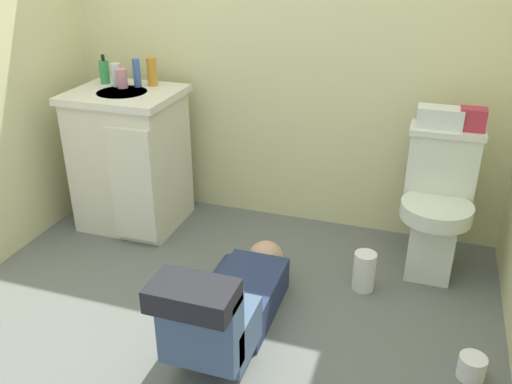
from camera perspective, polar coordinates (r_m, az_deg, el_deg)
name	(u,v)px	position (r m, az deg, el deg)	size (l,w,h in m)	color
ground_plane	(225,306)	(2.72, -3.28, -11.82)	(3.06, 2.92, 0.04)	slate
wall_back	(285,17)	(3.14, 3.08, 17.72)	(2.72, 0.08, 2.40)	beige
toilet	(437,204)	(2.94, 18.31, -1.24)	(0.36, 0.46, 0.75)	silver
vanity_cabinet	(131,158)	(3.31, -12.91, 3.47)	(0.60, 0.53, 0.82)	beige
faucet	(135,76)	(3.29, -12.46, 11.69)	(0.02, 0.02, 0.10)	silver
person_plumber	(230,304)	(2.41, -2.77, -11.57)	(0.39, 1.06, 0.52)	navy
tissue_box	(440,117)	(2.86, 18.65, 7.41)	(0.22, 0.11, 0.10)	silver
toiletry_bag	(473,119)	(2.87, 21.65, 7.08)	(0.12, 0.09, 0.11)	#B22D3F
soap_dispenser	(104,72)	(3.37, -15.52, 12.00)	(0.06, 0.06, 0.17)	#359450
bottle_clear	(116,75)	(3.29, -14.38, 11.75)	(0.06, 0.06, 0.13)	silver
bottle_pink	(122,78)	(3.24, -13.80, 11.43)	(0.06, 0.06, 0.11)	pink
bottle_blue	(137,73)	(3.24, -12.32, 12.05)	(0.04, 0.04, 0.16)	#4067B3
bottle_amber	(152,72)	(3.25, -10.81, 12.22)	(0.06, 0.06, 0.16)	orange
paper_towel_roll	(364,271)	(2.80, 11.21, -8.10)	(0.11, 0.11, 0.20)	white
toilet_paper_roll	(472,367)	(2.46, 21.57, -16.62)	(0.11, 0.11, 0.10)	white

